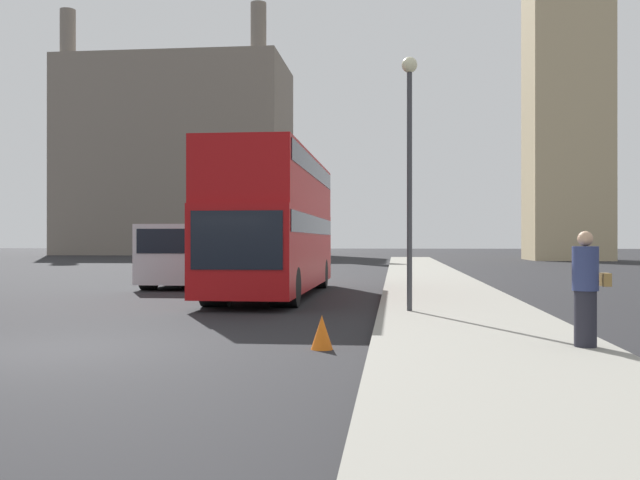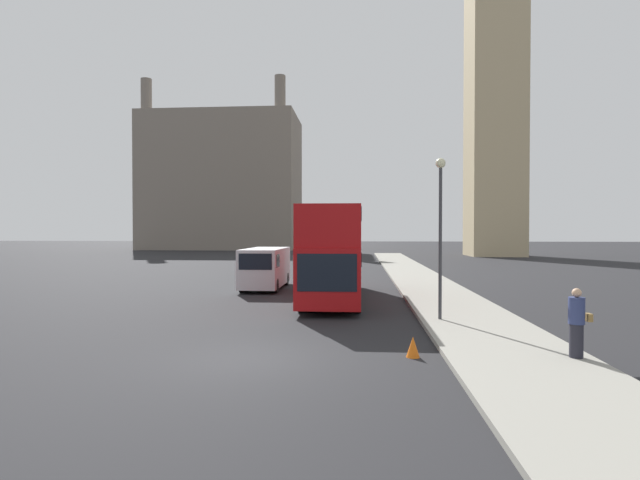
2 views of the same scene
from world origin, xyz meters
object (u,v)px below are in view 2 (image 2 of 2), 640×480
object	(u,v)px
white_van	(265,267)
parked_sedan	(304,256)
red_double_decker_bus	(334,249)
street_lamp	(440,214)
pedestrian	(577,323)

from	to	relation	value
white_van	parked_sedan	world-z (taller)	white_van
red_double_decker_bus	parked_sedan	bearing A→B (deg)	99.33
white_van	street_lamp	bearing A→B (deg)	-50.48
street_lamp	parked_sedan	size ratio (longest dim) A/B	1.31
pedestrian	street_lamp	size ratio (longest dim) A/B	0.30
red_double_decker_bus	pedestrian	world-z (taller)	red_double_decker_bus
parked_sedan	street_lamp	bearing A→B (deg)	-75.56
pedestrian	parked_sedan	xyz separation A→B (m)	(-11.29, 39.28, -0.35)
street_lamp	parked_sedan	world-z (taller)	street_lamp
white_van	parked_sedan	distance (m)	23.87
white_van	street_lamp	distance (m)	13.38
red_double_decker_bus	street_lamp	world-z (taller)	street_lamp
street_lamp	pedestrian	bearing A→B (deg)	-64.40
red_double_decker_bus	white_van	distance (m)	6.04
red_double_decker_bus	parked_sedan	world-z (taller)	red_double_decker_bus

